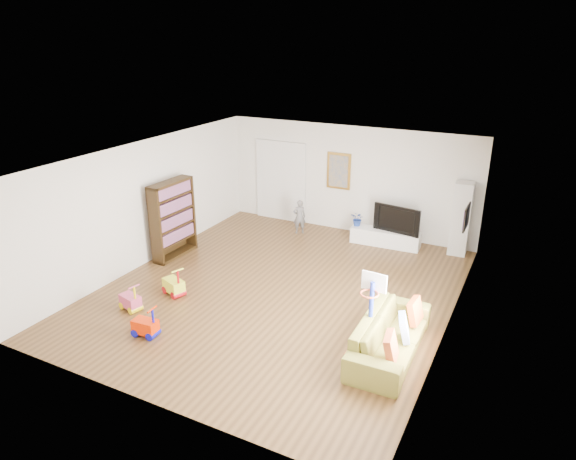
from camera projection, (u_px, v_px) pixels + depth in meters
The scene contains 25 objects.
floor at pixel (279, 290), 10.23m from camera, with size 6.50×7.50×0.00m, color brown.
ceiling at pixel (278, 157), 9.25m from camera, with size 6.50×7.50×0.00m, color white.
wall_back at pixel (348, 180), 12.86m from camera, with size 6.50×0.00×2.70m, color silver.
wall_front at pixel (143, 319), 6.62m from camera, with size 6.50×0.00×2.70m, color silver.
wall_left at pixel (146, 203), 11.11m from camera, with size 0.00×7.50×2.70m, color white.
wall_right at pixel (454, 259), 8.37m from camera, with size 0.00×7.50×2.70m, color silver.
navy_accent at pixel (471, 206), 9.36m from camera, with size 0.01×3.20×1.70m, color black.
olive_wainscot at pixel (462, 272), 9.85m from camera, with size 0.01×3.20×1.00m, color brown.
doorway at pixel (281, 182), 13.73m from camera, with size 1.45×0.06×2.10m, color white.
painting_back at pixel (339, 171), 12.86m from camera, with size 0.62×0.06×0.92m, color gold.
artwork_right at pixel (467, 217), 9.66m from camera, with size 0.04×0.56×0.46m, color #7F3F8C.
media_console at pixel (385, 238), 12.32m from camera, with size 1.65×0.41×0.39m, color white.
tall_cabinet at pixel (461, 219), 11.63m from camera, with size 0.40×0.40×1.71m, color white.
bookshelf at pixel (173, 219), 11.51m from camera, with size 0.32×1.21×1.76m, color #31200D.
sofa at pixel (390, 335), 8.13m from camera, with size 2.18×0.85×0.64m, color olive.
basketball_hoop at pixel (367, 317), 7.94m from camera, with size 0.47×0.57×1.37m, color #CC4E2F.
ride_on_yellow at pixel (173, 281), 9.96m from camera, with size 0.45×0.28×0.60m, color yellow.
ride_on_orange at pixel (145, 321), 8.61m from camera, with size 0.42×0.26×0.56m, color #E92A00.
ride_on_pink at pixel (130, 296), 9.42m from camera, with size 0.41×0.25×0.54m, color #CB436A.
child at pixel (299, 217), 12.97m from camera, with size 0.32×0.21×0.89m, color slate.
tv at pixel (398, 218), 12.06m from camera, with size 1.14×0.15×0.66m, color black.
vase_plant at pixel (358, 219), 12.47m from camera, with size 0.32×0.28×0.36m, color navy.
pillow_left at pixel (391, 348), 7.50m from camera, with size 0.11×0.42×0.42m, color #B44D28.
pillow_center at pixel (404, 328), 8.00m from camera, with size 0.10×0.39×0.39m, color white.
pillow_right at pixel (415, 311), 8.48m from camera, with size 0.11×0.40×0.40m, color #D44716.
Camera 1 is at (4.28, -8.03, 4.82)m, focal length 32.00 mm.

